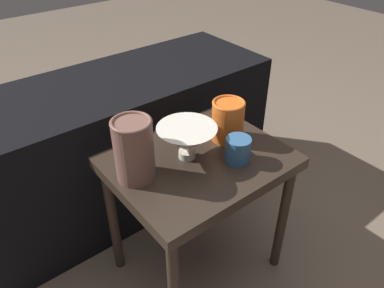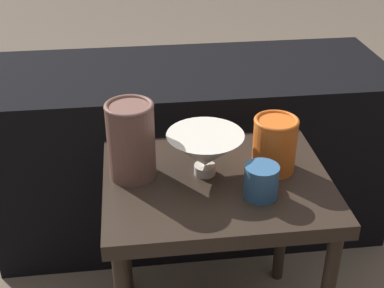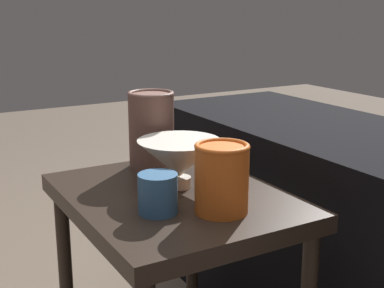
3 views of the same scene
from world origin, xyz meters
name	(u,v)px [view 2 (image 2 of 3)]	position (x,y,z in m)	size (l,w,h in m)	color
table	(216,203)	(0.00, 0.00, 0.47)	(0.57, 0.45, 0.54)	#2D231C
couch_backdrop	(191,149)	(0.00, 0.55, 0.31)	(1.35, 0.50, 0.62)	black
bowl	(205,151)	(-0.03, 0.03, 0.61)	(0.19, 0.19, 0.11)	silver
vase_textured_left	(131,140)	(-0.21, 0.05, 0.64)	(0.12, 0.12, 0.20)	brown
vase_colorful_right	(275,144)	(0.15, 0.03, 0.62)	(0.11, 0.11, 0.15)	orange
cup	(261,181)	(0.09, -0.09, 0.58)	(0.08, 0.08, 0.08)	#33608E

